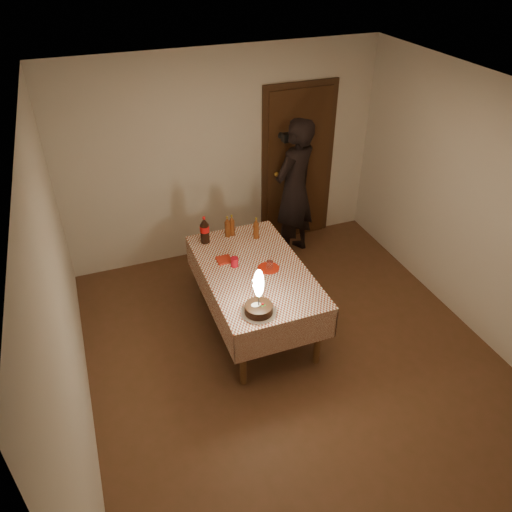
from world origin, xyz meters
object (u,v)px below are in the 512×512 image
at_px(red_plate, 269,268).
at_px(cola_bottle, 205,230).
at_px(red_cup, 234,262).
at_px(photographer, 294,190).
at_px(amber_bottle_left, 227,227).
at_px(dining_table, 254,277).
at_px(clear_cup, 270,265).
at_px(amber_bottle_mid, 232,226).
at_px(amber_bottle_right, 256,229).
at_px(birthday_cake, 259,302).

distance_m(red_plate, cola_bottle, 0.87).
xyz_separation_m(red_cup, photographer, (1.15, 1.06, 0.12)).
bearing_deg(amber_bottle_left, photographer, 25.18).
distance_m(dining_table, amber_bottle_left, 0.74).
relative_size(clear_cup, amber_bottle_mid, 0.35).
bearing_deg(photographer, red_cup, -137.12).
distance_m(dining_table, photographer, 1.56).
xyz_separation_m(red_plate, amber_bottle_left, (-0.20, 0.74, 0.11)).
height_order(red_plate, amber_bottle_left, amber_bottle_left).
bearing_deg(amber_bottle_right, dining_table, -112.41).
relative_size(clear_cup, amber_bottle_left, 0.35).
bearing_deg(red_plate, birthday_cake, -119.27).
relative_size(clear_cup, photographer, 0.05).
height_order(cola_bottle, photographer, photographer).
xyz_separation_m(dining_table, cola_bottle, (-0.33, 0.67, 0.25)).
bearing_deg(cola_bottle, photographer, 21.53).
relative_size(amber_bottle_mid, photographer, 0.14).
bearing_deg(red_cup, amber_bottle_left, 78.98).
xyz_separation_m(cola_bottle, amber_bottle_right, (0.56, -0.11, -0.03)).
distance_m(red_plate, photographer, 1.49).
bearing_deg(amber_bottle_left, clear_cup, -74.61).
xyz_separation_m(dining_table, photographer, (0.98, 1.19, 0.27)).
height_order(red_plate, clear_cup, clear_cup).
distance_m(amber_bottle_left, photographer, 1.14).
bearing_deg(amber_bottle_right, photographer, 40.12).
xyz_separation_m(red_plate, red_cup, (-0.31, 0.16, 0.05)).
xyz_separation_m(birthday_cake, amber_bottle_right, (0.43, 1.21, -0.01)).
relative_size(birthday_cake, red_plate, 2.18).
relative_size(birthday_cake, amber_bottle_right, 1.88).
bearing_deg(clear_cup, cola_bottle, 123.27).
bearing_deg(photographer, amber_bottle_left, -154.82).
height_order(red_plate, amber_bottle_mid, amber_bottle_mid).
bearing_deg(photographer, dining_table, -129.40).
height_order(amber_bottle_left, photographer, photographer).
bearing_deg(clear_cup, amber_bottle_right, 82.38).
relative_size(cola_bottle, amber_bottle_left, 1.25).
bearing_deg(red_plate, clear_cup, -59.73).
relative_size(cola_bottle, amber_bottle_right, 1.25).
xyz_separation_m(dining_table, red_plate, (0.14, -0.04, 0.11)).
xyz_separation_m(clear_cup, cola_bottle, (-0.48, 0.73, 0.11)).
height_order(amber_bottle_mid, photographer, photographer).
height_order(red_plate, red_cup, red_cup).
bearing_deg(clear_cup, dining_table, 160.20).
relative_size(dining_table, amber_bottle_right, 6.75).
bearing_deg(red_cup, amber_bottle_mid, 74.05).
bearing_deg(cola_bottle, amber_bottle_left, 5.94).
xyz_separation_m(birthday_cake, red_cup, (0.03, 0.77, -0.08)).
bearing_deg(birthday_cake, amber_bottle_right, 70.40).
relative_size(birthday_cake, cola_bottle, 1.51).
xyz_separation_m(clear_cup, amber_bottle_left, (-0.21, 0.75, 0.07)).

